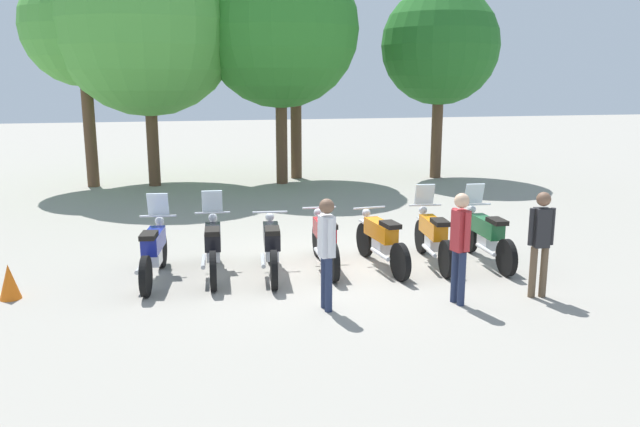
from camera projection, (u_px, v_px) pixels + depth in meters
name	position (u px, v px, depth m)	size (l,w,h in m)	color
ground_plane	(326.00, 269.00, 11.18)	(80.00, 80.00, 0.00)	gray
motorcycle_0	(154.00, 250.00, 10.50)	(0.67, 2.18, 1.37)	black
motorcycle_1	(213.00, 245.00, 10.77)	(0.62, 2.19, 1.37)	black
motorcycle_2	(272.00, 246.00, 10.81)	(0.63, 2.19, 0.99)	black
motorcycle_3	(325.00, 240.00, 11.20)	(0.62, 2.19, 0.99)	black
motorcycle_4	(381.00, 240.00, 11.20)	(0.62, 2.19, 0.99)	black
motorcycle_5	(433.00, 236.00, 11.42)	(0.63, 2.19, 1.37)	black
motorcycle_6	(486.00, 235.00, 11.49)	(0.62, 2.19, 1.37)	black
person_0	(541.00, 237.00, 9.58)	(0.41, 0.24, 1.64)	brown
person_1	(327.00, 246.00, 9.05)	(0.24, 0.41, 1.65)	#232D4C
person_2	(460.00, 240.00, 9.29)	(0.26, 0.41, 1.68)	#232D4C
tree_0	(82.00, 27.00, 18.65)	(3.53, 3.53, 6.55)	brown
tree_1	(146.00, 23.00, 18.78)	(5.52, 5.52, 7.66)	brown
tree_2	(280.00, 29.00, 19.24)	(4.79, 4.79, 7.16)	brown
tree_3	(295.00, 21.00, 20.22)	(3.63, 3.63, 6.92)	brown
tree_4	(440.00, 46.00, 20.50)	(3.81, 3.81, 6.22)	brown
traffic_cone	(9.00, 282.00, 9.63)	(0.32, 0.32, 0.55)	orange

